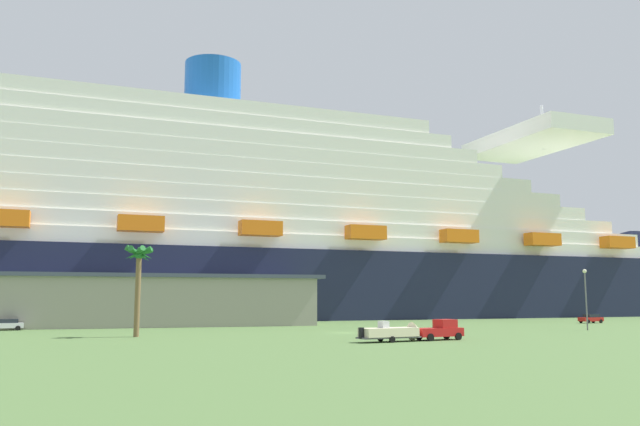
{
  "coord_description": "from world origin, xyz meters",
  "views": [
    {
      "loc": [
        -28.41,
        -80.31,
        4.56
      ],
      "look_at": [
        4.88,
        25.92,
        19.23
      ],
      "focal_mm": 36.08,
      "sensor_mm": 36.0,
      "label": 1
    }
  ],
  "objects_px": {
    "palm_tree": "(139,264)",
    "parked_car_red_hatchback": "(591,318)",
    "cruise_ship": "(323,242)",
    "parked_car_silver_sedan": "(7,324)",
    "pickup_truck": "(440,330)",
    "small_boat_on_trailer": "(395,332)",
    "street_lamp": "(586,291)"
  },
  "relations": [
    {
      "from": "palm_tree",
      "to": "parked_car_red_hatchback",
      "type": "xyz_separation_m",
      "value": [
        79.32,
        18.02,
        -7.68
      ]
    },
    {
      "from": "cruise_ship",
      "to": "palm_tree",
      "type": "bearing_deg",
      "value": -125.27
    },
    {
      "from": "palm_tree",
      "to": "parked_car_silver_sedan",
      "type": "distance_m",
      "value": 27.95
    },
    {
      "from": "cruise_ship",
      "to": "pickup_truck",
      "type": "xyz_separation_m",
      "value": [
        -10.65,
        -74.79,
        -16.08
      ]
    },
    {
      "from": "palm_tree",
      "to": "pickup_truck",
      "type": "bearing_deg",
      "value": -26.52
    },
    {
      "from": "small_boat_on_trailer",
      "to": "parked_car_silver_sedan",
      "type": "xyz_separation_m",
      "value": [
        -42.33,
        37.57,
        -0.13
      ]
    },
    {
      "from": "street_lamp",
      "to": "parked_car_red_hatchback",
      "type": "relative_size",
      "value": 1.86
    },
    {
      "from": "parked_car_silver_sedan",
      "to": "pickup_truck",
      "type": "bearing_deg",
      "value": -37.21
    },
    {
      "from": "palm_tree",
      "to": "parked_car_red_hatchback",
      "type": "relative_size",
      "value": 2.33
    },
    {
      "from": "palm_tree",
      "to": "street_lamp",
      "type": "relative_size",
      "value": 1.26
    },
    {
      "from": "cruise_ship",
      "to": "parked_car_red_hatchback",
      "type": "distance_m",
      "value": 58.0
    },
    {
      "from": "cruise_ship",
      "to": "parked_car_silver_sedan",
      "type": "distance_m",
      "value": 71.98
    },
    {
      "from": "pickup_truck",
      "to": "palm_tree",
      "type": "distance_m",
      "value": 35.69
    },
    {
      "from": "cruise_ship",
      "to": "parked_car_red_hatchback",
      "type": "xyz_separation_m",
      "value": [
        37.44,
        -41.19,
        -16.29
      ]
    },
    {
      "from": "pickup_truck",
      "to": "palm_tree",
      "type": "height_order",
      "value": "palm_tree"
    },
    {
      "from": "pickup_truck",
      "to": "parked_car_red_hatchback",
      "type": "bearing_deg",
      "value": 34.94
    },
    {
      "from": "cruise_ship",
      "to": "street_lamp",
      "type": "bearing_deg",
      "value": -73.21
    },
    {
      "from": "pickup_truck",
      "to": "street_lamp",
      "type": "height_order",
      "value": "street_lamp"
    },
    {
      "from": "parked_car_red_hatchback",
      "to": "palm_tree",
      "type": "bearing_deg",
      "value": -167.2
    },
    {
      "from": "parked_car_red_hatchback",
      "to": "street_lamp",
      "type": "bearing_deg",
      "value": -131.06
    },
    {
      "from": "cruise_ship",
      "to": "street_lamp",
      "type": "relative_size",
      "value": 26.76
    },
    {
      "from": "palm_tree",
      "to": "street_lamp",
      "type": "bearing_deg",
      "value": -3.11
    },
    {
      "from": "cruise_ship",
      "to": "pickup_truck",
      "type": "height_order",
      "value": "cruise_ship"
    },
    {
      "from": "pickup_truck",
      "to": "parked_car_silver_sedan",
      "type": "height_order",
      "value": "pickup_truck"
    },
    {
      "from": "pickup_truck",
      "to": "parked_car_silver_sedan",
      "type": "xyz_separation_m",
      "value": [
        -48.09,
        36.51,
        -0.21
      ]
    },
    {
      "from": "small_boat_on_trailer",
      "to": "street_lamp",
      "type": "height_order",
      "value": "street_lamp"
    },
    {
      "from": "palm_tree",
      "to": "parked_car_silver_sedan",
      "type": "xyz_separation_m",
      "value": [
        -16.86,
        20.93,
        -7.68
      ]
    },
    {
      "from": "street_lamp",
      "to": "parked_car_silver_sedan",
      "type": "distance_m",
      "value": 81.44
    },
    {
      "from": "pickup_truck",
      "to": "street_lamp",
      "type": "xyz_separation_m",
      "value": [
        29.52,
        12.28,
        4.47
      ]
    },
    {
      "from": "palm_tree",
      "to": "cruise_ship",
      "type": "bearing_deg",
      "value": 54.73
    },
    {
      "from": "parked_car_silver_sedan",
      "to": "parked_car_red_hatchback",
      "type": "distance_m",
      "value": 96.23
    },
    {
      "from": "cruise_ship",
      "to": "small_boat_on_trailer",
      "type": "xyz_separation_m",
      "value": [
        -16.41,
        -75.85,
        -16.17
      ]
    }
  ]
}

